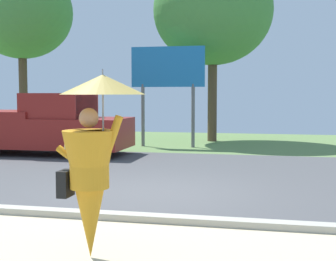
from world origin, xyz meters
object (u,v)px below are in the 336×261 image
monk_pedestrian (92,164)px  tree_left_far (22,13)px  pickup_truck (46,126)px  tree_center_back (213,11)px  roadside_billboard (168,74)px

monk_pedestrian → tree_left_far: tree_left_far is taller
monk_pedestrian → pickup_truck: monk_pedestrian is taller
monk_pedestrian → tree_center_back: bearing=76.7°
tree_center_back → pickup_truck: bearing=-131.0°
monk_pedestrian → tree_left_far: bearing=106.9°
pickup_truck → tree_center_back: (4.50, 5.19, 4.19)m
tree_left_far → tree_center_back: 8.21m
tree_left_far → pickup_truck: bearing=-55.3°
tree_left_far → tree_center_back: bearing=-1.0°
monk_pedestrian → pickup_truck: bearing=104.8°
pickup_truck → roadside_billboard: 4.61m
roadside_billboard → tree_left_far: 7.86m
roadside_billboard → tree_center_back: bearing=61.5°
monk_pedestrian → roadside_billboard: size_ratio=0.61×
pickup_truck → tree_left_far: tree_left_far is taller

